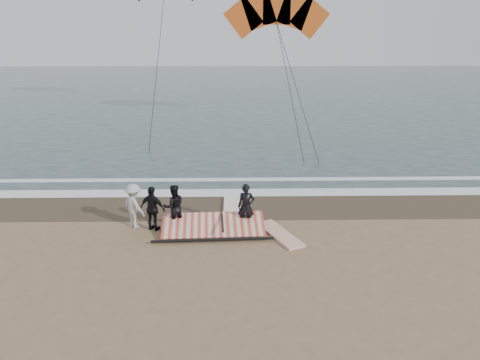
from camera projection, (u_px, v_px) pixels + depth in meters
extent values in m
plane|color=#8C704C|center=(234.00, 263.00, 14.06)|extent=(120.00, 120.00, 0.00)
cube|color=#233838|center=(232.00, 94.00, 45.22)|extent=(120.00, 54.00, 0.02)
cube|color=#4C3D2B|center=(233.00, 206.00, 18.31)|extent=(120.00, 2.80, 0.01)
cube|color=white|center=(233.00, 193.00, 19.62)|extent=(120.00, 0.90, 0.01)
cube|color=white|center=(233.00, 179.00, 21.23)|extent=(120.00, 0.45, 0.01)
imported|color=black|center=(246.00, 206.00, 16.16)|extent=(0.62, 0.44, 1.61)
cube|color=silver|center=(280.00, 234.00, 15.83)|extent=(1.52, 2.30, 0.09)
cube|color=white|center=(232.00, 209.00, 17.85)|extent=(0.67, 2.48, 0.10)
imported|color=black|center=(174.00, 206.00, 16.19)|extent=(0.91, 0.80, 1.58)
imported|color=black|center=(153.00, 209.00, 15.99)|extent=(1.01, 0.72, 1.59)
imported|color=beige|center=(134.00, 206.00, 16.27)|extent=(1.15, 1.12, 1.58)
cube|color=black|center=(209.00, 224.00, 16.60)|extent=(2.40, 0.68, 0.09)
cube|color=#E74226|center=(213.00, 225.00, 15.95)|extent=(3.54, 1.50, 0.37)
cylinder|color=black|center=(213.00, 240.00, 15.28)|extent=(4.03, 0.28, 0.09)
cylinder|color=black|center=(222.00, 220.00, 15.91)|extent=(0.15, 1.74, 0.07)
cylinder|color=#262626|center=(289.00, 83.00, 26.96)|extent=(0.04, 0.04, 11.69)
cylinder|color=#262626|center=(295.00, 83.00, 26.95)|extent=(0.04, 0.04, 11.79)
cylinder|color=#262626|center=(158.00, 56.00, 30.26)|extent=(0.04, 0.04, 15.93)
cylinder|color=#262626|center=(158.00, 56.00, 30.51)|extent=(0.04, 0.04, 15.50)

